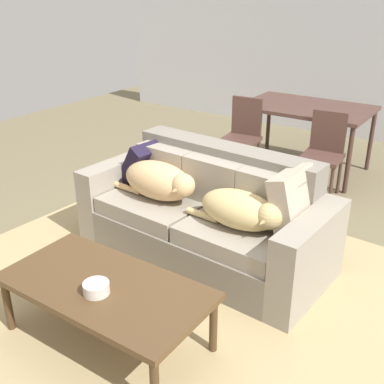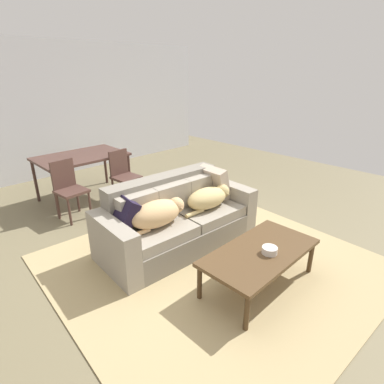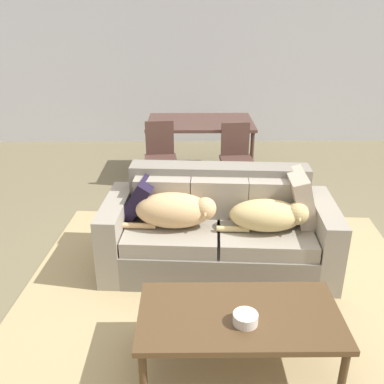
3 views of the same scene
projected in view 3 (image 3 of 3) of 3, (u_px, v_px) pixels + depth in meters
name	position (u px, v px, depth m)	size (l,w,h in m)	color
ground_plane	(218.00, 264.00, 4.02)	(10.00, 10.00, 0.00)	#746A4D
back_partition	(205.00, 62.00, 7.14)	(8.00, 0.12, 2.70)	silver
area_rug	(222.00, 308.00, 3.43)	(3.37, 3.31, 0.01)	tan
couch	(218.00, 231.00, 3.90)	(2.08, 1.01, 0.88)	gray
dog_on_left_cushion	(176.00, 210.00, 3.67)	(0.81, 0.38, 0.30)	tan
dog_on_right_cushion	(269.00, 215.00, 3.63)	(0.77, 0.38, 0.27)	tan
throw_pillow_by_left_arm	(139.00, 198.00, 3.86)	(0.13, 0.39, 0.39)	black
throw_pillow_by_right_arm	(301.00, 198.00, 3.78)	(0.15, 0.45, 0.45)	#B8A58F
coffee_table	(239.00, 318.00, 2.75)	(1.30, 0.67, 0.42)	#523A21
bowl_on_coffee_table	(245.00, 319.00, 2.63)	(0.16, 0.16, 0.07)	silver
dining_table	(200.00, 126.00, 5.87)	(1.43, 0.94, 0.78)	#4F342D
dining_chair_near_left	(160.00, 154.00, 5.41)	(0.44, 0.44, 0.90)	#4F342D
dining_chair_near_right	(236.00, 155.00, 5.42)	(0.43, 0.43, 0.88)	#4F342D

